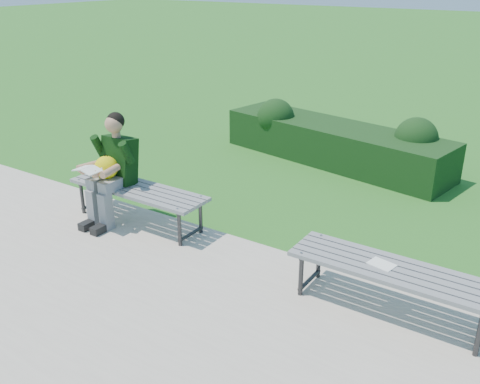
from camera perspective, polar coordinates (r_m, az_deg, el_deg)
name	(u,v)px	position (r m, az deg, el deg)	size (l,w,h in m)	color
ground	(251,243)	(6.06, 1.22, -5.42)	(80.00, 80.00, 0.00)	#227A24
walkway	(145,320)	(4.89, -10.10, -13.31)	(30.00, 3.50, 0.02)	#ACA192
hedge	(336,140)	(8.64, 10.18, 5.44)	(3.88, 1.61, 0.89)	#164211
bench_left	(138,192)	(6.44, -10.83, -0.01)	(1.80, 0.50, 0.46)	slate
bench_right	(392,273)	(4.87, 15.92, -8.33)	(1.80, 0.50, 0.46)	slate
seated_boy	(111,166)	(6.47, -13.55, 2.72)	(0.56, 0.76, 1.31)	gray
paper_sheet	(382,264)	(4.87, 14.88, -7.46)	(0.25, 0.20, 0.01)	white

